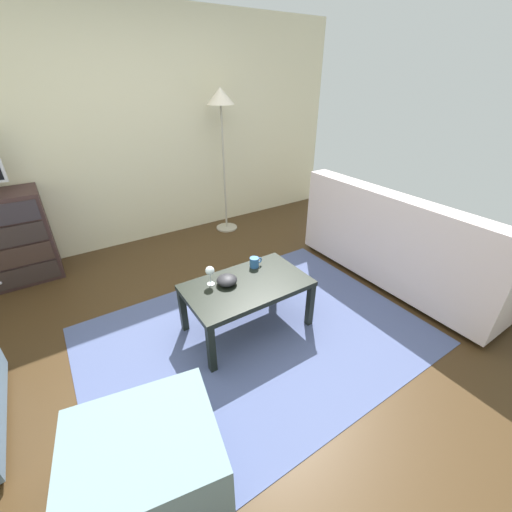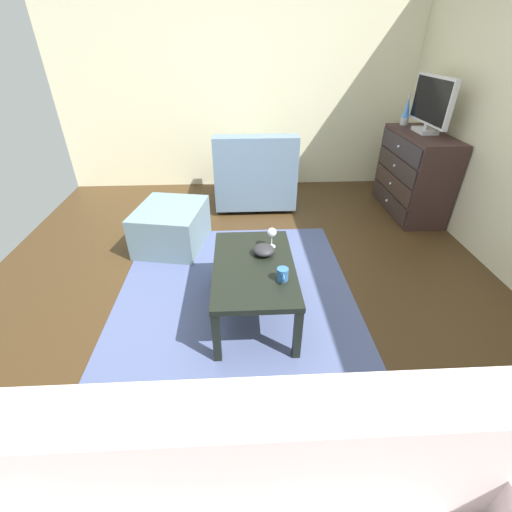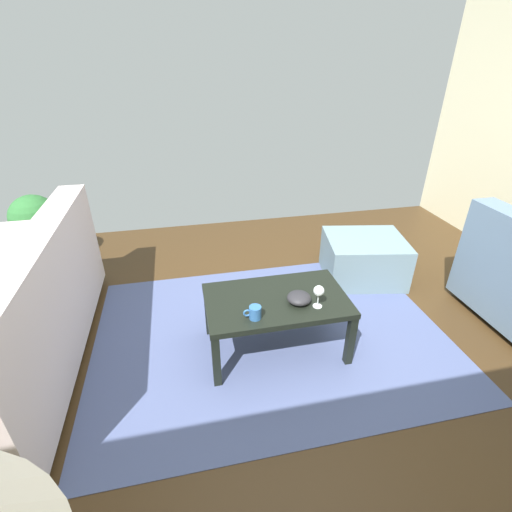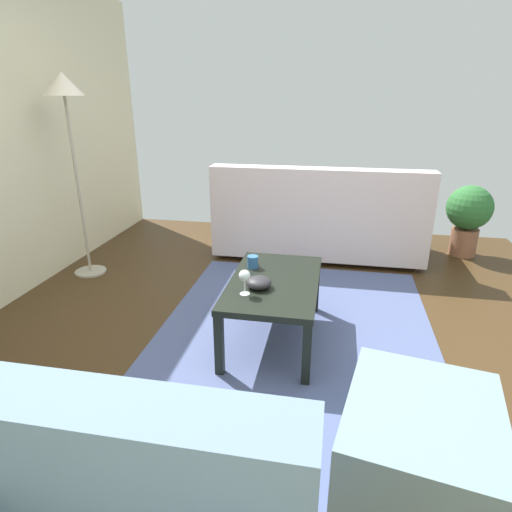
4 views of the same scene
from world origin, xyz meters
The scene contains 12 objects.
ground_plane centered at (0.00, 0.00, -0.03)m, with size 5.63×4.77×0.05m, color #3E2B16.
wall_plain_left centered at (-2.57, 0.00, 1.26)m, with size 0.12×4.77×2.52m, color beige.
area_rug centered at (0.20, -0.20, 0.00)m, with size 2.60×1.90×0.01m, color #49547E.
dresser centered at (-1.51, 1.83, 0.45)m, with size 1.05×0.49×0.90m.
tv centered at (-1.55, 1.86, 1.19)m, with size 0.75×0.18×0.55m.
lava_lamp centered at (-1.93, 1.79, 1.05)m, with size 0.09×0.09×0.33m.
coffee_table centered at (0.20, -0.06, 0.38)m, with size 0.96×0.57×0.43m.
wine_glass centered at (-0.03, 0.09, 0.55)m, with size 0.07×0.07×0.16m.
mug centered at (0.39, 0.12, 0.47)m, with size 0.11×0.08×0.09m.
bowl_decorative centered at (0.07, 0.02, 0.47)m, with size 0.16×0.16×0.07m, color #262529.
armchair centered at (-1.81, 0.04, 0.36)m, with size 0.80×0.93×0.88m.
ottoman centered at (-0.84, -0.82, 0.20)m, with size 0.70×0.60×0.40m, color slate.
Camera 2 is at (2.22, -0.15, 1.79)m, focal length 24.41 mm.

